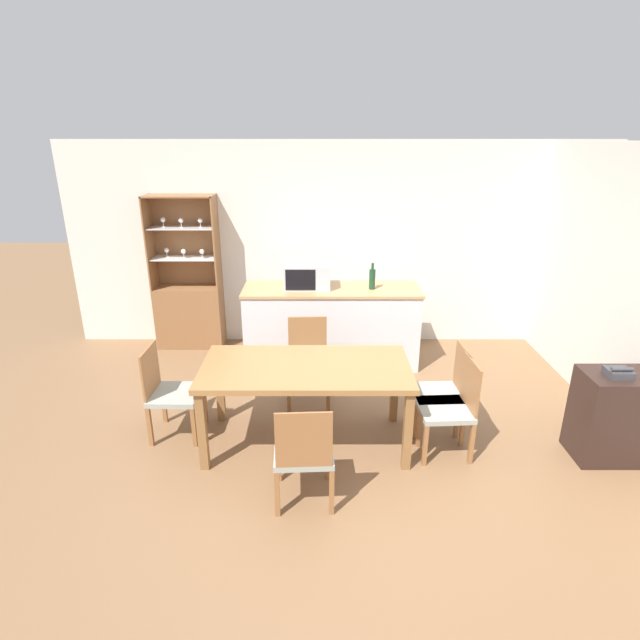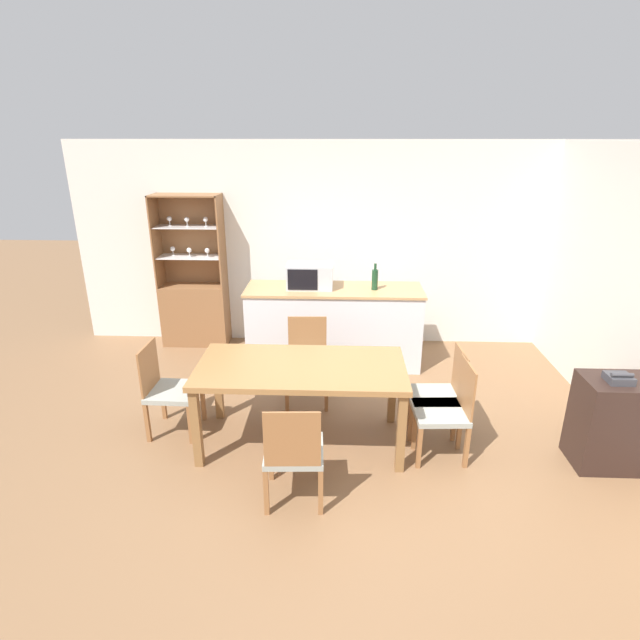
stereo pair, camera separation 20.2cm
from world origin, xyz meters
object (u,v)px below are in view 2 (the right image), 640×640
(microwave, at_px, (310,276))
(side_cabinet, at_px, (614,423))
(display_cabinet, at_px, (195,303))
(wine_bottle, at_px, (375,279))
(dining_chair_head_near, at_px, (294,452))
(dining_chair_side_left_far, at_px, (169,389))
(dining_chair_side_right_far, at_px, (440,395))
(dining_table, at_px, (301,374))
(telephone, at_px, (619,378))
(dining_chair_head_far, at_px, (307,362))
(dining_chair_side_right_near, at_px, (445,410))

(microwave, height_order, side_cabinet, microwave)
(display_cabinet, distance_m, wine_bottle, 2.40)
(dining_chair_head_near, height_order, wine_bottle, wine_bottle)
(display_cabinet, height_order, dining_chair_side_left_far, display_cabinet)
(dining_chair_head_near, height_order, microwave, microwave)
(display_cabinet, xyz_separation_m, dining_chair_head_near, (1.56, -3.00, -0.13))
(dining_chair_head_near, bearing_deg, dining_chair_side_right_far, 33.71)
(wine_bottle, bearing_deg, dining_table, -113.45)
(dining_chair_side_right_far, relative_size, telephone, 4.60)
(dining_chair_head_near, bearing_deg, wine_bottle, 70.75)
(dining_chair_head_far, bearing_deg, dining_chair_side_right_far, 150.30)
(dining_chair_side_right_near, xyz_separation_m, dining_chair_side_left_far, (-2.45, 0.26, 0.00))
(dining_chair_head_near, height_order, telephone, telephone)
(dining_chair_side_left_far, distance_m, microwave, 2.09)
(dining_table, bearing_deg, display_cabinet, 124.96)
(display_cabinet, xyz_separation_m, dining_table, (1.56, -2.22, 0.12))
(dining_chair_side_right_far, relative_size, wine_bottle, 2.81)
(side_cabinet, bearing_deg, microwave, 143.69)
(display_cabinet, distance_m, side_cabinet, 4.81)
(wine_bottle, distance_m, telephone, 2.63)
(dining_chair_side_left_far, xyz_separation_m, telephone, (3.74, -0.37, 0.38))
(display_cabinet, height_order, dining_chair_side_right_far, display_cabinet)
(side_cabinet, distance_m, telephone, 0.43)
(dining_chair_side_left_far, height_order, microwave, microwave)
(dining_chair_side_right_near, height_order, dining_chair_side_right_far, same)
(dining_chair_side_right_far, relative_size, microwave, 1.64)
(dining_chair_side_right_near, bearing_deg, wine_bottle, 12.67)
(dining_chair_side_left_far, bearing_deg, dining_chair_side_right_near, 85.38)
(dining_chair_head_near, xyz_separation_m, dining_chair_head_far, (-0.00, 1.54, 0.00))
(dining_table, bearing_deg, dining_chair_side_left_far, 173.80)
(dining_chair_head_far, bearing_deg, microwave, -90.79)
(dining_chair_side_left_far, bearing_deg, dining_chair_side_right_far, 91.50)
(dining_chair_side_right_near, xyz_separation_m, dining_chair_side_right_far, (0.00, 0.26, 0.00))
(dining_table, height_order, microwave, microwave)
(dining_table, height_order, dining_chair_side_right_far, dining_chair_side_right_far)
(display_cabinet, bearing_deg, dining_chair_side_right_far, -36.96)
(dining_chair_side_right_near, height_order, dining_chair_side_left_far, same)
(display_cabinet, xyz_separation_m, wine_bottle, (2.27, -0.57, 0.50))
(telephone, bearing_deg, microwave, 142.51)
(display_cabinet, height_order, wine_bottle, display_cabinet)
(dining_chair_side_right_near, bearing_deg, dining_chair_side_right_far, -3.22)
(telephone, bearing_deg, dining_chair_head_near, -168.04)
(display_cabinet, distance_m, dining_chair_head_near, 3.38)
(dining_chair_head_far, height_order, side_cabinet, dining_chair_head_far)
(dining_chair_head_far, distance_m, side_cabinet, 2.77)
(side_cabinet, xyz_separation_m, telephone, (-0.07, -0.03, 0.42))
(dining_chair_side_right_far, distance_m, dining_chair_head_far, 1.38)
(display_cabinet, xyz_separation_m, dining_chair_head_far, (1.55, -1.45, -0.13))
(microwave, bearing_deg, dining_chair_side_right_far, -51.68)
(dining_table, height_order, dining_chair_head_near, dining_chair_head_near)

